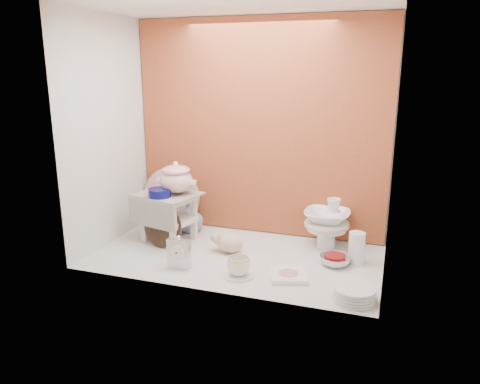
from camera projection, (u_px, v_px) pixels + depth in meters
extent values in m
plane|color=silver|center=(236.00, 256.00, 2.96)|extent=(1.80, 1.80, 0.00)
cube|color=#A54129|center=(259.00, 129.00, 3.23)|extent=(1.80, 0.06, 1.50)
cube|color=silver|center=(107.00, 133.00, 3.05)|extent=(0.06, 1.00, 1.50)
cube|color=silver|center=(394.00, 147.00, 2.49)|extent=(0.06, 1.00, 1.50)
cube|color=white|center=(235.00, 5.00, 2.57)|extent=(1.80, 1.00, 0.06)
cylinder|color=#0B0D55|center=(160.00, 193.00, 3.07)|extent=(0.17, 0.17, 0.06)
imported|color=silver|center=(189.00, 217.00, 3.39)|extent=(0.25, 0.25, 0.22)
cube|color=silver|center=(179.00, 252.00, 2.76)|extent=(0.14, 0.05, 0.20)
ellipsoid|color=#CAA68E|center=(230.00, 243.00, 3.00)|extent=(0.26, 0.23, 0.13)
cylinder|color=white|center=(239.00, 275.00, 2.67)|extent=(0.18, 0.18, 0.01)
imported|color=white|center=(239.00, 266.00, 2.66)|extent=(0.18, 0.18, 0.11)
cube|color=white|center=(288.00, 275.00, 2.65)|extent=(0.26, 0.26, 0.03)
cylinder|color=white|center=(354.00, 294.00, 2.39)|extent=(0.28, 0.28, 0.07)
imported|color=silver|center=(335.00, 260.00, 2.82)|extent=(0.23, 0.23, 0.06)
cylinder|color=silver|center=(356.00, 248.00, 2.83)|extent=(0.12, 0.12, 0.20)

